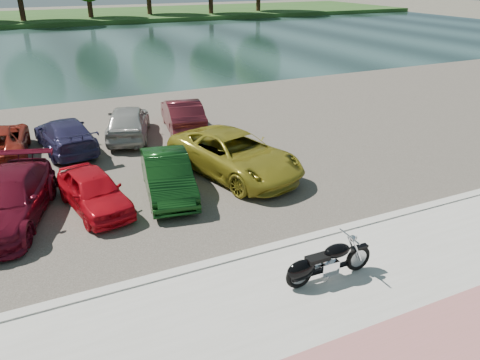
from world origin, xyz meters
The scene contains 14 objects.
ground centered at (0.00, 0.00, 0.00)m, with size 200.00×200.00×0.00m, color #595447.
promenade centered at (0.00, -1.00, 0.05)m, with size 60.00×6.00×0.10m, color #B2AFA7.
kerb centered at (0.00, 2.00, 0.07)m, with size 60.00×0.30×0.14m, color #B2AFA7.
parking_lot centered at (0.00, 11.00, 0.02)m, with size 60.00×18.00×0.04m, color #3E3B32.
river centered at (0.00, 40.00, 0.00)m, with size 120.00×40.00×0.00m, color #172B27.
far_bank centered at (0.00, 72.00, 0.30)m, with size 120.00×24.00×0.60m, color #1E4518.
motorcycle centered at (0.68, 0.25, 0.56)m, with size 2.33×0.75×1.05m.
car_3 centered at (-5.83, 6.60, 0.75)m, with size 1.99×4.89×1.42m, color maroon.
car_4 centered at (-3.47, 6.34, 0.66)m, with size 1.46×3.62×1.23m, color red.
car_5 centered at (-1.11, 6.41, 0.71)m, with size 1.42×4.08×1.34m, color #0E3310.
car_6 centered at (1.54, 6.98, 0.80)m, with size 2.52×5.46×1.52m, color olive.
car_11 centered at (-3.63, 12.14, 0.70)m, with size 1.84×4.53×1.31m, color #2D2A52.
car_12 centered at (-0.97, 12.61, 0.77)m, with size 1.73×4.29×1.46m, color #A4A3A0.
car_13 centered at (1.55, 12.70, 0.75)m, with size 1.50×4.32×1.42m, color #4E141C.
Camera 1 is at (-4.92, -7.15, 6.78)m, focal length 35.00 mm.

